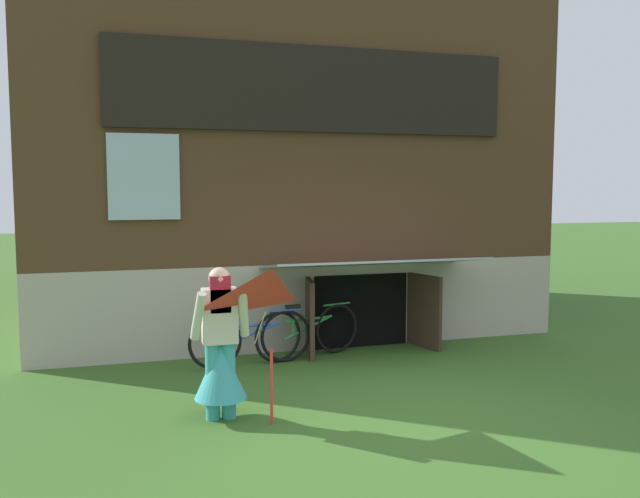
{
  "coord_description": "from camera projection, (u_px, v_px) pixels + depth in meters",
  "views": [
    {
      "loc": [
        -2.62,
        -5.9,
        2.3
      ],
      "look_at": [
        -0.41,
        1.42,
        1.59
      ],
      "focal_mm": 37.4,
      "sensor_mm": 36.0,
      "label": 1
    }
  ],
  "objects": [
    {
      "name": "ground_plane",
      "position": [
        401.0,
        420.0,
        6.6
      ],
      "size": [
        60.0,
        60.0,
        0.0
      ],
      "primitive_type": "plane",
      "color": "#386023"
    },
    {
      "name": "person",
      "position": [
        220.0,
        356.0,
        6.58
      ],
      "size": [
        0.6,
        0.52,
        1.52
      ],
      "rotation": [
        0.0,
        0.0,
        0.2
      ],
      "color": "teal",
      "rests_on": "ground_plane"
    },
    {
      "name": "bicycle_green",
      "position": [
        308.0,
        331.0,
        8.98
      ],
      "size": [
        1.57,
        0.51,
        0.74
      ],
      "rotation": [
        0.0,
        0.0,
        0.29
      ],
      "color": "black",
      "rests_on": "ground_plane"
    },
    {
      "name": "bicycle_blue",
      "position": [
        251.0,
        338.0,
        8.57
      ],
      "size": [
        1.63,
        0.2,
        0.75
      ],
      "rotation": [
        0.0,
        0.0,
        0.1
      ],
      "color": "black",
      "rests_on": "ground_plane"
    },
    {
      "name": "kite",
      "position": [
        272.0,
        307.0,
        6.17
      ],
      "size": [
        0.89,
        0.9,
        1.45
      ],
      "color": "red",
      "rests_on": "ground_plane"
    },
    {
      "name": "log_house",
      "position": [
        272.0,
        169.0,
        11.77
      ],
      "size": [
        7.7,
        6.49,
        5.24
      ],
      "color": "#ADA393",
      "rests_on": "ground_plane"
    }
  ]
}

